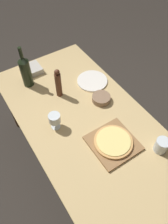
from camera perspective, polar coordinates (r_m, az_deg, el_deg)
ground_plane at (r=2.25m, az=0.35°, el=-13.03°), size 12.00×12.00×0.00m
dining_table at (r=1.69m, az=0.46°, el=-3.67°), size 0.87×1.71×0.72m
cutting_board at (r=1.52m, az=7.59°, el=-8.03°), size 0.30×0.31×0.02m
pizza at (r=1.50m, az=7.67°, el=-7.63°), size 0.26×0.26×0.02m
wine_bottle at (r=1.83m, az=-15.01°, el=10.31°), size 0.09×0.09×0.37m
pepper_mill at (r=1.71m, az=-6.72°, el=7.42°), size 0.05×0.05×0.26m
wine_glass at (r=1.52m, az=-7.70°, el=-1.78°), size 0.08×0.08×0.13m
small_bowl at (r=1.73m, az=4.51°, el=3.57°), size 0.14×0.14×0.05m
drinking_tumbler at (r=1.53m, az=19.58°, el=-8.24°), size 0.09×0.09×0.10m
dinner_plate at (r=1.89m, az=2.16°, el=8.14°), size 0.26×0.26×0.01m
food_container at (r=2.03m, az=-13.37°, el=10.79°), size 0.15×0.16×0.05m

